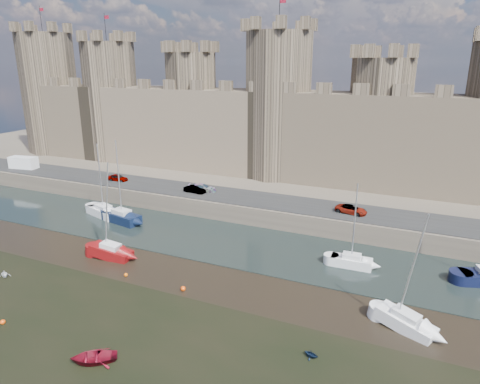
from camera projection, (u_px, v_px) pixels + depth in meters
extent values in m
plane|color=black|center=(38.00, 349.00, 32.56)|extent=(160.00, 160.00, 0.00)
cube|color=black|center=(196.00, 236.00, 53.50)|extent=(160.00, 12.00, 0.08)
cube|color=#4C443A|center=(286.00, 166.00, 84.57)|extent=(160.00, 60.00, 2.50)
cube|color=black|center=(230.00, 195.00, 61.50)|extent=(160.00, 7.00, 0.10)
cube|color=#42382B|center=(265.00, 133.00, 71.69)|extent=(100.00, 9.00, 14.00)
cylinder|color=#42382B|center=(50.00, 94.00, 89.00)|extent=(11.00, 11.00, 24.00)
cylinder|color=black|center=(41.00, 19.00, 84.77)|extent=(0.10, 0.10, 5.00)
cube|color=maroon|center=(41.00, 10.00, 84.05)|extent=(1.00, 0.03, 0.60)
cylinder|color=#42382B|center=(112.00, 102.00, 83.03)|extent=(10.00, 10.00, 22.00)
cylinder|color=black|center=(105.00, 28.00, 79.09)|extent=(0.10, 0.10, 5.00)
cube|color=maroon|center=(107.00, 17.00, 78.37)|extent=(1.00, 0.03, 0.60)
cylinder|color=#42382B|center=(192.00, 111.00, 76.29)|extent=(9.00, 9.00, 20.00)
cylinder|color=#42382B|center=(277.00, 106.00, 69.59)|extent=(11.00, 11.00, 23.00)
cylinder|color=black|center=(279.00, 14.00, 65.51)|extent=(0.10, 0.10, 5.00)
cube|color=maroon|center=(283.00, 1.00, 64.79)|extent=(1.00, 0.03, 0.60)
cylinder|color=#42382B|center=(378.00, 124.00, 63.92)|extent=(9.00, 9.00, 19.00)
imported|color=gray|center=(118.00, 178.00, 68.82)|extent=(3.37, 1.50, 1.13)
imported|color=gray|center=(195.00, 189.00, 62.53)|extent=(3.48, 1.51, 1.11)
imported|color=gray|center=(202.00, 188.00, 63.17)|extent=(4.46, 2.98, 1.20)
imported|color=gray|center=(351.00, 210.00, 54.05)|extent=(4.26, 2.59, 1.11)
cube|color=white|center=(23.00, 163.00, 76.72)|extent=(5.22, 2.72, 2.17)
cube|color=silver|center=(104.00, 212.00, 60.36)|extent=(5.88, 3.66, 1.12)
cube|color=silver|center=(103.00, 206.00, 60.12)|extent=(2.78, 2.15, 0.51)
cylinder|color=silver|center=(100.00, 177.00, 58.86)|extent=(0.14, 0.14, 9.16)
cube|color=black|center=(122.00, 218.00, 57.96)|extent=(5.95, 3.25, 1.23)
cube|color=silver|center=(122.00, 212.00, 57.70)|extent=(2.75, 1.99, 0.56)
cylinder|color=silver|center=(119.00, 178.00, 56.31)|extent=(0.14, 0.14, 10.06)
cube|color=silver|center=(351.00, 262.00, 45.37)|extent=(4.31, 1.82, 1.00)
cube|color=silver|center=(352.00, 256.00, 45.16)|extent=(1.93, 1.23, 0.45)
cylinder|color=silver|center=(355.00, 222.00, 44.04)|extent=(0.14, 0.14, 8.18)
cube|color=maroon|center=(111.00, 253.00, 47.51)|extent=(4.84, 2.19, 1.20)
cube|color=silver|center=(111.00, 246.00, 47.26)|extent=(2.19, 1.44, 0.55)
cylinder|color=silver|center=(107.00, 206.00, 45.90)|extent=(0.14, 0.14, 9.82)
cube|color=white|center=(405.00, 323.00, 34.81)|extent=(5.04, 3.44, 1.10)
cube|color=silver|center=(406.00, 315.00, 34.58)|extent=(2.41, 1.96, 0.50)
cylinder|color=silver|center=(413.00, 267.00, 33.34)|extent=(0.14, 0.14, 9.03)
imported|color=silver|center=(4.00, 274.00, 43.28)|extent=(1.77, 1.70, 0.72)
imported|color=maroon|center=(94.00, 358.00, 31.01)|extent=(4.01, 3.88, 0.68)
imported|color=black|center=(311.00, 354.00, 31.53)|extent=(1.21, 1.09, 0.57)
sphere|color=orange|center=(126.00, 275.00, 43.47)|extent=(0.39, 0.39, 0.39)
sphere|color=#F5480A|center=(183.00, 289.00, 40.72)|extent=(0.50, 0.50, 0.50)
sphere|color=#F04B0A|center=(3.00, 322.00, 35.55)|extent=(0.43, 0.43, 0.43)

